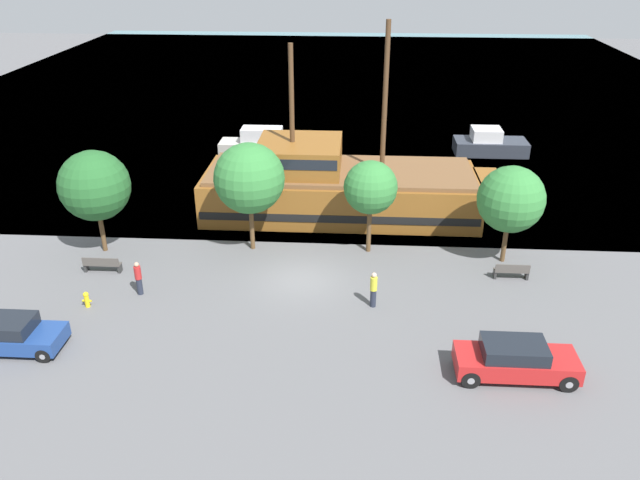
{
  "coord_description": "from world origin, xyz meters",
  "views": [
    {
      "loc": [
        2.61,
        -26.46,
        15.31
      ],
      "look_at": [
        0.82,
        2.0,
        1.2
      ],
      "focal_mm": 35.0,
      "sensor_mm": 36.0,
      "label": 1
    }
  ],
  "objects_px": {
    "moored_boat_dockside": "(489,144)",
    "bench_promenade_east": "(102,264)",
    "pedestrian_walking_near": "(138,278)",
    "pirate_ship": "(338,187)",
    "bench_promenade_west": "(512,271)",
    "fire_hydrant": "(87,299)",
    "parked_car_curb_mid": "(10,334)",
    "parked_car_curb_front": "(515,360)",
    "moored_boat_outer": "(267,143)",
    "pedestrian_walking_far": "(374,289)"
  },
  "relations": [
    {
      "from": "pirate_ship",
      "to": "parked_car_curb_front",
      "type": "height_order",
      "value": "pirate_ship"
    },
    {
      "from": "pirate_ship",
      "to": "parked_car_curb_mid",
      "type": "height_order",
      "value": "pirate_ship"
    },
    {
      "from": "pirate_ship",
      "to": "bench_promenade_east",
      "type": "relative_size",
      "value": 9.43
    },
    {
      "from": "parked_car_curb_mid",
      "to": "bench_promenade_west",
      "type": "relative_size",
      "value": 2.51
    },
    {
      "from": "moored_boat_dockside",
      "to": "bench_promenade_west",
      "type": "bearing_deg",
      "value": -96.95
    },
    {
      "from": "moored_boat_dockside",
      "to": "fire_hydrant",
      "type": "bearing_deg",
      "value": -133.5
    },
    {
      "from": "pedestrian_walking_far",
      "to": "moored_boat_dockside",
      "type": "bearing_deg",
      "value": 67.78
    },
    {
      "from": "pirate_ship",
      "to": "bench_promenade_west",
      "type": "height_order",
      "value": "pirate_ship"
    },
    {
      "from": "parked_car_curb_front",
      "to": "bench_promenade_west",
      "type": "bearing_deg",
      "value": 78.88
    },
    {
      "from": "pirate_ship",
      "to": "pedestrian_walking_near",
      "type": "bearing_deg",
      "value": -131.44
    },
    {
      "from": "pirate_ship",
      "to": "moored_boat_dockside",
      "type": "relative_size",
      "value": 3.2
    },
    {
      "from": "moored_boat_outer",
      "to": "parked_car_curb_front",
      "type": "relative_size",
      "value": 1.68
    },
    {
      "from": "pirate_ship",
      "to": "parked_car_curb_front",
      "type": "relative_size",
      "value": 3.8
    },
    {
      "from": "bench_promenade_west",
      "to": "parked_car_curb_mid",
      "type": "bearing_deg",
      "value": -161.84
    },
    {
      "from": "fire_hydrant",
      "to": "bench_promenade_east",
      "type": "relative_size",
      "value": 0.41
    },
    {
      "from": "fire_hydrant",
      "to": "pedestrian_walking_near",
      "type": "height_order",
      "value": "pedestrian_walking_near"
    },
    {
      "from": "moored_boat_dockside",
      "to": "pedestrian_walking_far",
      "type": "distance_m",
      "value": 24.28
    },
    {
      "from": "bench_promenade_west",
      "to": "moored_boat_dockside",
      "type": "bearing_deg",
      "value": 83.05
    },
    {
      "from": "pedestrian_walking_near",
      "to": "pedestrian_walking_far",
      "type": "bearing_deg",
      "value": -2.06
    },
    {
      "from": "parked_car_curb_front",
      "to": "pirate_ship",
      "type": "bearing_deg",
      "value": 115.77
    },
    {
      "from": "pedestrian_walking_near",
      "to": "pedestrian_walking_far",
      "type": "height_order",
      "value": "pedestrian_walking_far"
    },
    {
      "from": "pedestrian_walking_near",
      "to": "bench_promenade_west",
      "type": "bearing_deg",
      "value": 8.11
    },
    {
      "from": "moored_boat_dockside",
      "to": "bench_promenade_east",
      "type": "relative_size",
      "value": 2.94
    },
    {
      "from": "pirate_ship",
      "to": "parked_car_curb_mid",
      "type": "xyz_separation_m",
      "value": [
        -12.76,
        -14.65,
        -0.96
      ]
    },
    {
      "from": "bench_promenade_east",
      "to": "bench_promenade_west",
      "type": "bearing_deg",
      "value": 1.65
    },
    {
      "from": "pirate_ship",
      "to": "moored_boat_dockside",
      "type": "bearing_deg",
      "value": 46.97
    },
    {
      "from": "fire_hydrant",
      "to": "pedestrian_walking_far",
      "type": "bearing_deg",
      "value": 3.81
    },
    {
      "from": "fire_hydrant",
      "to": "bench_promenade_east",
      "type": "height_order",
      "value": "bench_promenade_east"
    },
    {
      "from": "fire_hydrant",
      "to": "pedestrian_walking_near",
      "type": "bearing_deg",
      "value": 31.63
    },
    {
      "from": "pedestrian_walking_near",
      "to": "pedestrian_walking_far",
      "type": "xyz_separation_m",
      "value": [
        10.92,
        -0.39,
        0.03
      ]
    },
    {
      "from": "bench_promenade_west",
      "to": "pedestrian_walking_near",
      "type": "xyz_separation_m",
      "value": [
        -17.72,
        -2.52,
        0.42
      ]
    },
    {
      "from": "parked_car_curb_mid",
      "to": "bench_promenade_west",
      "type": "height_order",
      "value": "parked_car_curb_mid"
    },
    {
      "from": "bench_promenade_east",
      "to": "pedestrian_walking_near",
      "type": "height_order",
      "value": "pedestrian_walking_near"
    },
    {
      "from": "moored_boat_outer",
      "to": "fire_hydrant",
      "type": "relative_size",
      "value": 10.08
    },
    {
      "from": "moored_boat_outer",
      "to": "bench_promenade_west",
      "type": "height_order",
      "value": "moored_boat_outer"
    },
    {
      "from": "bench_promenade_west",
      "to": "pedestrian_walking_far",
      "type": "xyz_separation_m",
      "value": [
        -6.8,
        -2.92,
        0.45
      ]
    },
    {
      "from": "moored_boat_dockside",
      "to": "fire_hydrant",
      "type": "height_order",
      "value": "moored_boat_dockside"
    },
    {
      "from": "moored_boat_outer",
      "to": "fire_hydrant",
      "type": "height_order",
      "value": "moored_boat_outer"
    },
    {
      "from": "fire_hydrant",
      "to": "bench_promenade_east",
      "type": "bearing_deg",
      "value": 99.12
    },
    {
      "from": "moored_boat_outer",
      "to": "parked_car_curb_front",
      "type": "height_order",
      "value": "moored_boat_outer"
    },
    {
      "from": "parked_car_curb_front",
      "to": "bench_promenade_east",
      "type": "relative_size",
      "value": 2.48
    },
    {
      "from": "moored_boat_dockside",
      "to": "pedestrian_walking_near",
      "type": "xyz_separation_m",
      "value": [
        -20.11,
        -22.08,
        0.1
      ]
    },
    {
      "from": "moored_boat_dockside",
      "to": "pedestrian_walking_far",
      "type": "height_order",
      "value": "moored_boat_dockside"
    },
    {
      "from": "moored_boat_dockside",
      "to": "parked_car_curb_front",
      "type": "height_order",
      "value": "moored_boat_dockside"
    },
    {
      "from": "moored_boat_outer",
      "to": "bench_promenade_west",
      "type": "distance_m",
      "value": 24.01
    },
    {
      "from": "moored_boat_outer",
      "to": "parked_car_curb_mid",
      "type": "xyz_separation_m",
      "value": [
        -6.89,
        -26.08,
        0.01
      ]
    },
    {
      "from": "moored_boat_dockside",
      "to": "bench_promenade_west",
      "type": "height_order",
      "value": "moored_boat_dockside"
    },
    {
      "from": "pirate_ship",
      "to": "bench_promenade_east",
      "type": "xyz_separation_m",
      "value": [
        -11.47,
        -8.16,
        -1.21
      ]
    },
    {
      "from": "pedestrian_walking_near",
      "to": "parked_car_curb_mid",
      "type": "bearing_deg",
      "value": -130.2
    },
    {
      "from": "parked_car_curb_front",
      "to": "bench_promenade_west",
      "type": "distance_m",
      "value": 7.72
    }
  ]
}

